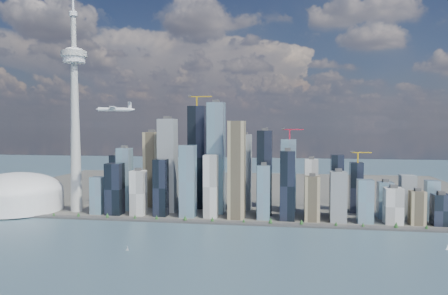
% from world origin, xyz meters
% --- Properties ---
extents(ground, '(4000.00, 4000.00, 0.00)m').
position_xyz_m(ground, '(0.00, 0.00, 0.00)').
color(ground, '#374F60').
rests_on(ground, ground).
extents(seawall, '(1100.00, 22.00, 4.00)m').
position_xyz_m(seawall, '(0.00, 250.00, 2.00)').
color(seawall, '#383838').
rests_on(seawall, ground).
extents(land, '(1400.00, 900.00, 3.00)m').
position_xyz_m(land, '(0.00, 700.00, 1.50)').
color(land, '#4C4C47').
rests_on(land, ground).
extents(shoreline_trees, '(960.53, 7.20, 8.80)m').
position_xyz_m(shoreline_trees, '(0.00, 250.00, 8.78)').
color(shoreline_trees, '#3F2D1E').
rests_on(shoreline_trees, seawall).
extents(skyscraper_cluster, '(736.00, 142.00, 264.56)m').
position_xyz_m(skyscraper_cluster, '(59.62, 336.82, 82.24)').
color(skyscraper_cluster, black).
rests_on(skyscraper_cluster, land).
extents(needle_tower, '(56.00, 56.00, 550.50)m').
position_xyz_m(needle_tower, '(-300.00, 310.00, 235.84)').
color(needle_tower, '#AEAEA8').
rests_on(needle_tower, land).
extents(dome_stadium, '(200.00, 200.00, 86.00)m').
position_xyz_m(dome_stadium, '(-440.00, 300.00, 39.44)').
color(dome_stadium, silver).
rests_on(dome_stadium, land).
extents(airplane, '(74.13, 66.33, 18.61)m').
position_xyz_m(airplane, '(-167.26, 221.33, 229.67)').
color(airplane, silver).
rests_on(airplane, ground).
extents(sailboat_west, '(5.86, 3.31, 8.26)m').
position_xyz_m(sailboat_west, '(-74.21, 42.85, 2.65)').
color(sailboat_west, silver).
rests_on(sailboat_west, ground).
extents(sailboat_east, '(6.94, 3.41, 9.65)m').
position_xyz_m(sailboat_east, '(426.33, 126.73, 3.10)').
color(sailboat_east, silver).
rests_on(sailboat_east, ground).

